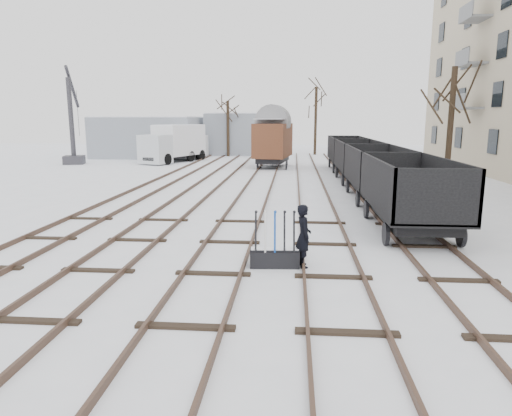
{
  "coord_description": "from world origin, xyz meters",
  "views": [
    {
      "loc": [
        1.98,
        -10.83,
        3.86
      ],
      "look_at": [
        0.86,
        2.71,
        1.2
      ],
      "focal_mm": 32.0,
      "sensor_mm": 36.0,
      "label": 1
    }
  ],
  "objects_px": {
    "worker": "(304,236)",
    "box_van_wagon": "(273,139)",
    "crane": "(74,139)",
    "ground_frame": "(275,257)",
    "lorry": "(174,143)",
    "freight_wagon_a": "(409,204)",
    "panel_van": "(191,147)"
  },
  "relations": [
    {
      "from": "ground_frame",
      "to": "lorry",
      "type": "height_order",
      "value": "lorry"
    },
    {
      "from": "box_van_wagon",
      "to": "crane",
      "type": "height_order",
      "value": "crane"
    },
    {
      "from": "worker",
      "to": "crane",
      "type": "bearing_deg",
      "value": 24.39
    },
    {
      "from": "freight_wagon_a",
      "to": "lorry",
      "type": "bearing_deg",
      "value": 120.87
    },
    {
      "from": "worker",
      "to": "freight_wagon_a",
      "type": "height_order",
      "value": "freight_wagon_a"
    },
    {
      "from": "freight_wagon_a",
      "to": "box_van_wagon",
      "type": "xyz_separation_m",
      "value": [
        -5.69,
        20.91,
        1.29
      ]
    },
    {
      "from": "ground_frame",
      "to": "lorry",
      "type": "bearing_deg",
      "value": 105.85
    },
    {
      "from": "worker",
      "to": "box_van_wagon",
      "type": "distance_m",
      "value": 25.31
    },
    {
      "from": "freight_wagon_a",
      "to": "ground_frame",
      "type": "bearing_deg",
      "value": -135.64
    },
    {
      "from": "ground_frame",
      "to": "lorry",
      "type": "xyz_separation_m",
      "value": [
        -10.33,
        29.15,
        1.44
      ]
    },
    {
      "from": "worker",
      "to": "crane",
      "type": "height_order",
      "value": "crane"
    },
    {
      "from": "panel_van",
      "to": "lorry",
      "type": "bearing_deg",
      "value": -92.04
    },
    {
      "from": "worker",
      "to": "panel_van",
      "type": "relative_size",
      "value": 0.33
    },
    {
      "from": "ground_frame",
      "to": "crane",
      "type": "height_order",
      "value": "crane"
    },
    {
      "from": "box_van_wagon",
      "to": "crane",
      "type": "xyz_separation_m",
      "value": [
        -17.31,
        1.47,
        -0.09
      ]
    },
    {
      "from": "lorry",
      "to": "crane",
      "type": "xyz_separation_m",
      "value": [
        -8.19,
        -2.38,
        0.44
      ]
    },
    {
      "from": "freight_wagon_a",
      "to": "crane",
      "type": "xyz_separation_m",
      "value": [
        -23.0,
        22.39,
        1.2
      ]
    },
    {
      "from": "freight_wagon_a",
      "to": "lorry",
      "type": "distance_m",
      "value": 28.87
    },
    {
      "from": "ground_frame",
      "to": "lorry",
      "type": "relative_size",
      "value": 0.19
    },
    {
      "from": "panel_van",
      "to": "crane",
      "type": "relative_size",
      "value": 0.63
    },
    {
      "from": "worker",
      "to": "crane",
      "type": "distance_m",
      "value": 32.93
    },
    {
      "from": "worker",
      "to": "freight_wagon_a",
      "type": "relative_size",
      "value": 0.27
    },
    {
      "from": "ground_frame",
      "to": "freight_wagon_a",
      "type": "height_order",
      "value": "freight_wagon_a"
    },
    {
      "from": "freight_wagon_a",
      "to": "panel_van",
      "type": "xyz_separation_m",
      "value": [
        -14.21,
        28.92,
        0.17
      ]
    },
    {
      "from": "worker",
      "to": "lorry",
      "type": "height_order",
      "value": "lorry"
    },
    {
      "from": "ground_frame",
      "to": "worker",
      "type": "height_order",
      "value": "worker"
    },
    {
      "from": "ground_frame",
      "to": "panel_van",
      "type": "relative_size",
      "value": 0.29
    },
    {
      "from": "worker",
      "to": "lorry",
      "type": "relative_size",
      "value": 0.22
    },
    {
      "from": "panel_van",
      "to": "crane",
      "type": "height_order",
      "value": "crane"
    },
    {
      "from": "panel_van",
      "to": "worker",
      "type": "bearing_deg",
      "value": -66.35
    },
    {
      "from": "worker",
      "to": "ground_frame",
      "type": "bearing_deg",
      "value": 86.12
    },
    {
      "from": "ground_frame",
      "to": "box_van_wagon",
      "type": "relative_size",
      "value": 0.28
    }
  ]
}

